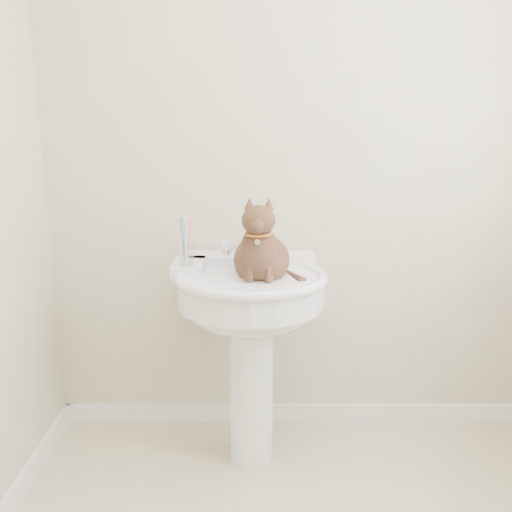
{
  "coord_description": "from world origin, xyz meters",
  "views": [
    {
      "loc": [
        -0.2,
        -1.23,
        1.4
      ],
      "look_at": [
        -0.19,
        0.8,
        0.89
      ],
      "focal_mm": 38.0,
      "sensor_mm": 36.0,
      "label": 1
    }
  ],
  "objects": [
    {
      "name": "baseboard_back",
      "position": [
        0.0,
        1.09,
        0.04
      ],
      "size": [
        2.2,
        0.02,
        0.09
      ],
      "primitive_type": "cube",
      "color": "white",
      "rests_on": "floor"
    },
    {
      "name": "pedestal_sink",
      "position": [
        -0.22,
        0.81,
        0.67
      ],
      "size": [
        0.62,
        0.6,
        0.85
      ],
      "color": "white",
      "rests_on": "floor"
    },
    {
      "name": "toothbrush_cup",
      "position": [
        -0.47,
        0.82,
        0.9
      ],
      "size": [
        0.07,
        0.07,
        0.19
      ],
      "rotation": [
        0.0,
        0.0,
        -0.2
      ],
      "color": "silver",
      "rests_on": "pedestal_sink"
    },
    {
      "name": "soap_bar",
      "position": [
        -0.19,
        1.05,
        0.86
      ],
      "size": [
        0.1,
        0.07,
        0.03
      ],
      "primitive_type": "cube",
      "rotation": [
        0.0,
        0.0,
        -0.13
      ],
      "color": "#E53F2C",
      "rests_on": "pedestal_sink"
    },
    {
      "name": "cat",
      "position": [
        -0.17,
        0.8,
        0.9
      ],
      "size": [
        0.24,
        0.3,
        0.44
      ],
      "rotation": [
        0.0,
        0.0,
        -0.11
      ],
      "color": "brown",
      "rests_on": "pedestal_sink"
    },
    {
      "name": "wall_back",
      "position": [
        0.0,
        1.1,
        1.25
      ],
      "size": [
        2.2,
        0.0,
        2.5
      ],
      "primitive_type": null,
      "color": "#C1B097",
      "rests_on": "ground"
    },
    {
      "name": "faucet",
      "position": [
        -0.21,
        0.96,
        0.89
      ],
      "size": [
        0.28,
        0.12,
        0.14
      ],
      "color": "silver",
      "rests_on": "pedestal_sink"
    }
  ]
}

